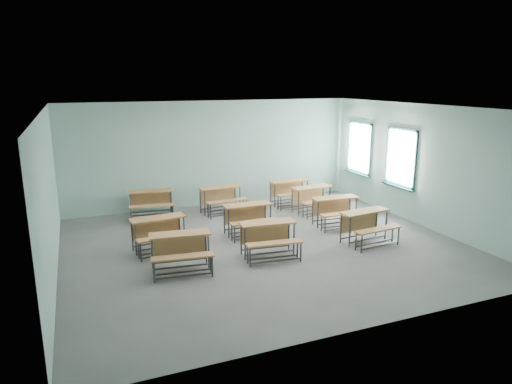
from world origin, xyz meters
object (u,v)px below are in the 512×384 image
at_px(desk_unit_r2c2, 314,196).
at_px(desk_unit_r1c1, 249,215).
at_px(desk_unit_r3c2, 291,189).
at_px(desk_unit_r0c0, 181,247).
at_px(desk_unit_r0c1, 269,234).
at_px(desk_unit_r0c2, 367,222).
at_px(desk_unit_r3c1, 222,196).
at_px(desk_unit_r1c0, 160,229).
at_px(desk_unit_r3c0, 151,200).
at_px(desk_unit_r1c2, 337,207).

bearing_deg(desk_unit_r2c2, desk_unit_r1c1, -163.17).
distance_m(desk_unit_r1c1, desk_unit_r3c2, 3.04).
relative_size(desk_unit_r0c0, desk_unit_r0c1, 1.01).
bearing_deg(desk_unit_r0c1, desk_unit_r0c2, 4.49).
xyz_separation_m(desk_unit_r3c1, desk_unit_r3c2, (2.23, 0.00, 0.00)).
height_order(desk_unit_r0c1, desk_unit_r2c2, same).
distance_m(desk_unit_r1c0, desk_unit_r3c0, 2.70).
height_order(desk_unit_r1c2, desk_unit_r3c1, same).
bearing_deg(desk_unit_r3c0, desk_unit_r3c2, 2.36).
distance_m(desk_unit_r0c2, desk_unit_r3c2, 3.73).
xyz_separation_m(desk_unit_r0c2, desk_unit_r3c0, (-4.43, 4.00, 0.00)).
xyz_separation_m(desk_unit_r0c1, desk_unit_r3c2, (2.32, 3.66, 0.00)).
distance_m(desk_unit_r0c2, desk_unit_r1c1, 2.88).
relative_size(desk_unit_r1c2, desk_unit_r3c2, 1.03).
distance_m(desk_unit_r2c2, desk_unit_r3c0, 4.67).
xyz_separation_m(desk_unit_r0c0, desk_unit_r0c1, (1.97, 0.03, 0.00)).
xyz_separation_m(desk_unit_r0c0, desk_unit_r1c1, (2.10, 1.58, 0.00)).
distance_m(desk_unit_r1c2, desk_unit_r3c2, 2.34).
distance_m(desk_unit_r0c0, desk_unit_r2c2, 5.28).
relative_size(desk_unit_r1c0, desk_unit_r3c2, 1.06).
height_order(desk_unit_r0c0, desk_unit_r0c2, same).
relative_size(desk_unit_r0c2, desk_unit_r3c2, 1.06).
relative_size(desk_unit_r1c1, desk_unit_r1c2, 0.96).
height_order(desk_unit_r0c2, desk_unit_r1c2, same).
height_order(desk_unit_r3c1, desk_unit_r3c2, same).
relative_size(desk_unit_r0c0, desk_unit_r3c1, 1.00).
distance_m(desk_unit_r0c1, desk_unit_r3c2, 4.33).
xyz_separation_m(desk_unit_r0c0, desk_unit_r2c2, (4.54, 2.69, 0.00)).
height_order(desk_unit_r0c1, desk_unit_r1c1, same).
bearing_deg(desk_unit_r3c0, desk_unit_r1c2, -24.25).
bearing_deg(desk_unit_r0c2, desk_unit_r1c0, 157.83).
height_order(desk_unit_r0c0, desk_unit_r1c0, same).
xyz_separation_m(desk_unit_r0c1, desk_unit_r0c2, (2.52, -0.06, 0.00)).
distance_m(desk_unit_r0c0, desk_unit_r0c2, 4.49).
distance_m(desk_unit_r0c2, desk_unit_r3c0, 5.97).
xyz_separation_m(desk_unit_r1c1, desk_unit_r1c2, (2.40, -0.22, 0.00)).
bearing_deg(desk_unit_r1c0, desk_unit_r0c0, -87.56).
relative_size(desk_unit_r1c1, desk_unit_r2c2, 0.93).
bearing_deg(desk_unit_r3c0, desk_unit_r1c0, -89.12).
bearing_deg(desk_unit_r0c0, desk_unit_r1c2, 23.46).
distance_m(desk_unit_r0c0, desk_unit_r1c1, 2.63).
bearing_deg(desk_unit_r2c2, desk_unit_r3c2, 96.66).
bearing_deg(desk_unit_r0c0, desk_unit_r3c0, 95.81).
distance_m(desk_unit_r1c0, desk_unit_r1c2, 4.69).
distance_m(desk_unit_r2c2, desk_unit_r3c1, 2.68).
xyz_separation_m(desk_unit_r1c2, desk_unit_r3c1, (-2.45, 2.32, 0.00)).
bearing_deg(desk_unit_r3c2, desk_unit_r0c0, -140.08).
distance_m(desk_unit_r0c1, desk_unit_r1c2, 2.86).
xyz_separation_m(desk_unit_r1c0, desk_unit_r3c0, (0.25, 2.69, 0.00)).
relative_size(desk_unit_r2c2, desk_unit_r3c0, 1.01).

